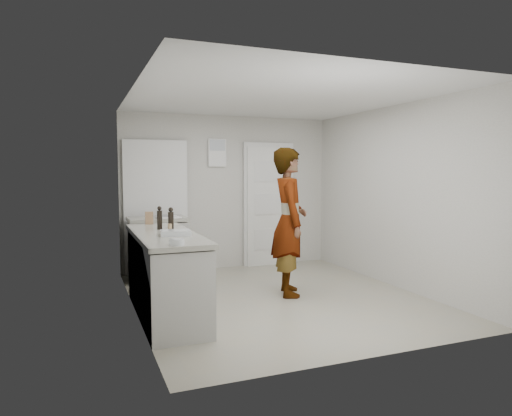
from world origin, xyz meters
name	(u,v)px	position (x,y,z in m)	size (l,w,h in m)	color
ground	(278,298)	(0.00, 0.00, 0.00)	(4.00, 4.00, 0.00)	#A29C88
room_shell	(220,207)	(-0.17, 1.95, 1.02)	(4.00, 4.00, 4.00)	#B5B4AB
main_counter	(166,278)	(-1.45, -0.20, 0.43)	(0.64, 1.96, 0.93)	beige
side_counter	(158,251)	(-1.25, 1.55, 0.43)	(0.84, 0.61, 0.93)	beige
person	(289,222)	(0.20, 0.11, 0.95)	(0.69, 0.46, 1.90)	silver
cake_mix_box	(149,218)	(-1.49, 0.70, 1.01)	(0.10, 0.04, 0.16)	#9D724E
spice_jar	(170,227)	(-1.35, 0.04, 0.96)	(0.05, 0.05, 0.07)	tan
oil_cruet_a	(171,219)	(-1.33, 0.09, 1.05)	(0.07, 0.07, 0.26)	black
oil_cruet_b	(160,218)	(-1.45, 0.14, 1.05)	(0.06, 0.06, 0.27)	black
baking_dish	(176,233)	(-1.38, -0.43, 0.95)	(0.34, 0.26, 0.05)	silver
egg_bowl	(177,242)	(-1.50, -1.06, 0.95)	(0.14, 0.14, 0.05)	silver
papers	(169,217)	(-1.08, 1.50, 0.93)	(0.28, 0.35, 0.01)	white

